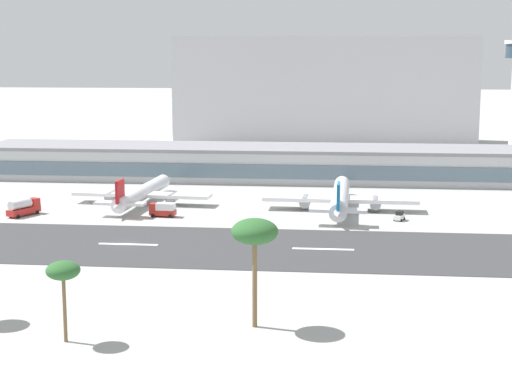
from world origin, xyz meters
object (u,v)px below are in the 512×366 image
at_px(terminal_building, 251,162).
at_px(airliner_blue_tail_gate_1, 340,198).
at_px(service_fuel_truck_0, 24,207).
at_px(distant_hotel_block, 324,90).
at_px(service_box_truck_2, 163,209).
at_px(palm_tree_1, 255,233).
at_px(palm_tree_3, 63,272).
at_px(service_baggage_tug_1, 399,216).
at_px(airliner_red_tail_gate_0, 141,194).

xyz_separation_m(terminal_building, airliner_blue_tail_gate_1, (26.74, -47.00, -1.95)).
bearing_deg(service_fuel_truck_0, distant_hotel_block, 2.02).
bearing_deg(service_box_truck_2, terminal_building, -99.97).
height_order(airliner_blue_tail_gate_1, service_fuel_truck_0, airliner_blue_tail_gate_1).
relative_size(distant_hotel_block, palm_tree_1, 8.01).
bearing_deg(service_box_truck_2, distant_hotel_block, -98.30).
height_order(airliner_blue_tail_gate_1, service_box_truck_2, airliner_blue_tail_gate_1).
bearing_deg(palm_tree_3, service_fuel_truck_0, 115.44).
bearing_deg(palm_tree_3, service_baggage_tug_1, 58.66).
relative_size(terminal_building, service_fuel_truck_0, 18.37).
bearing_deg(terminal_building, airliner_blue_tail_gate_1, -60.37).
height_order(airliner_blue_tail_gate_1, palm_tree_1, palm_tree_1).
xyz_separation_m(service_fuel_truck_0, palm_tree_3, (37.45, -78.71, 7.49)).
height_order(service_box_truck_2, palm_tree_1, palm_tree_1).
height_order(distant_hotel_block, service_baggage_tug_1, distant_hotel_block).
relative_size(distant_hotel_block, airliner_blue_tail_gate_1, 2.68).
xyz_separation_m(distant_hotel_block, palm_tree_3, (-30.07, -240.14, -12.72)).
distance_m(distant_hotel_block, service_box_truck_2, 164.45).
bearing_deg(palm_tree_3, distant_hotel_block, 82.86).
distance_m(airliner_red_tail_gate_0, airliner_blue_tail_gate_1, 49.94).
bearing_deg(service_fuel_truck_0, airliner_red_tail_gate_0, -31.60).
relative_size(terminal_building, airliner_blue_tail_gate_1, 3.51).
distance_m(terminal_building, airliner_blue_tail_gate_1, 54.11).
xyz_separation_m(airliner_blue_tail_gate_1, service_baggage_tug_1, (13.47, -9.71, -2.02)).
height_order(airliner_red_tail_gate_0, palm_tree_3, palm_tree_3).
bearing_deg(terminal_building, service_box_truck_2, -103.96).
height_order(service_baggage_tug_1, palm_tree_1, palm_tree_1).
relative_size(airliner_red_tail_gate_0, service_baggage_tug_1, 11.69).
bearing_deg(service_box_truck_2, airliner_blue_tail_gate_1, -160.98).
xyz_separation_m(airliner_blue_tail_gate_1, service_fuel_truck_0, (-73.94, -13.04, -1.04)).
bearing_deg(service_baggage_tug_1, service_fuel_truck_0, 115.95).
height_order(terminal_building, service_baggage_tug_1, terminal_building).
distance_m(terminal_building, palm_tree_1, 131.57).
distance_m(service_box_truck_2, palm_tree_3, 81.21).
distance_m(service_fuel_truck_0, service_box_truck_2, 32.83).
distance_m(airliner_red_tail_gate_0, palm_tree_1, 94.94).
distance_m(terminal_building, palm_tree_3, 139.18).
relative_size(distant_hotel_block, service_box_truck_2, 20.05).
bearing_deg(distant_hotel_block, palm_tree_3, -97.14).
relative_size(distant_hotel_block, palm_tree_3, 11.25).
relative_size(airliner_blue_tail_gate_1, palm_tree_3, 4.20).
xyz_separation_m(service_baggage_tug_1, service_box_truck_2, (-54.64, -1.34, 0.74)).
height_order(distant_hotel_block, palm_tree_3, distant_hotel_block).
distance_m(airliner_blue_tail_gate_1, service_fuel_truck_0, 75.09).
distance_m(distant_hotel_block, service_baggage_tug_1, 160.74).
bearing_deg(service_baggage_tug_1, distant_hotel_block, 30.94).
relative_size(distant_hotel_block, airliner_red_tail_gate_0, 2.95).
bearing_deg(distant_hotel_block, service_baggage_tug_1, -82.83).
relative_size(service_baggage_tug_1, palm_tree_1, 0.23).
distance_m(distant_hotel_block, palm_tree_1, 232.12).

